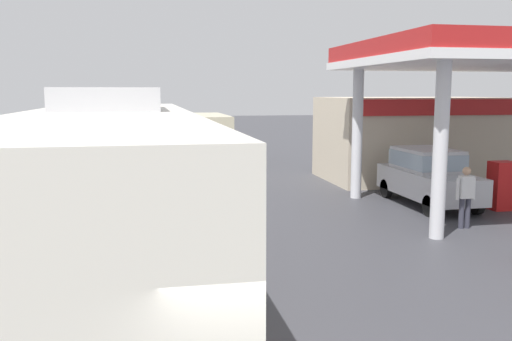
% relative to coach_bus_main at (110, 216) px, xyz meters
% --- Properties ---
extents(ground, '(120.00, 120.00, 0.00)m').
position_rel_coach_bus_main_xyz_m(ground, '(1.86, 15.27, -1.72)').
color(ground, '#38383D').
extents(lane_divider_stripe, '(0.16, 50.00, 0.01)m').
position_rel_coach_bus_main_xyz_m(lane_divider_stripe, '(1.86, 10.27, -1.72)').
color(lane_divider_stripe, '#D8CC4C').
rests_on(lane_divider_stripe, ground).
extents(coach_bus_main, '(2.60, 11.04, 3.69)m').
position_rel_coach_bus_main_xyz_m(coach_bus_main, '(0.00, 0.00, 0.00)').
color(coach_bus_main, silver).
rests_on(coach_bus_main, ground).
extents(gas_station_roadside, '(9.10, 11.95, 5.10)m').
position_rel_coach_bus_main_xyz_m(gas_station_roadside, '(11.33, 10.54, 0.91)').
color(gas_station_roadside, '#B21E1E').
rests_on(gas_station_roadside, ground).
extents(car_at_pump, '(1.70, 4.20, 1.82)m').
position_rel_coach_bus_main_xyz_m(car_at_pump, '(9.44, 7.46, -0.71)').
color(car_at_pump, '#B2B2B7').
rests_on(car_at_pump, ground).
extents(minibus_opposing_lane, '(2.04, 6.13, 2.44)m').
position_rel_coach_bus_main_xyz_m(minibus_opposing_lane, '(3.74, 20.29, -0.25)').
color(minibus_opposing_lane, '#BFB799').
rests_on(minibus_opposing_lane, ground).
extents(pedestrian_near_pump, '(0.55, 0.22, 1.66)m').
position_rel_coach_bus_main_xyz_m(pedestrian_near_pump, '(10.57, 7.59, -0.79)').
color(pedestrian_near_pump, '#33333F').
rests_on(pedestrian_near_pump, ground).
extents(pedestrian_by_shop, '(0.55, 0.22, 1.66)m').
position_rel_coach_bus_main_xyz_m(pedestrian_by_shop, '(8.88, 4.42, -0.79)').
color(pedestrian_by_shop, '#33333F').
rests_on(pedestrian_by_shop, ground).
extents(car_trailing_behind_bus, '(1.70, 4.20, 1.82)m').
position_rel_coach_bus_main_xyz_m(car_trailing_behind_bus, '(-0.28, 17.19, -0.71)').
color(car_trailing_behind_bus, olive).
rests_on(car_trailing_behind_bus, ground).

